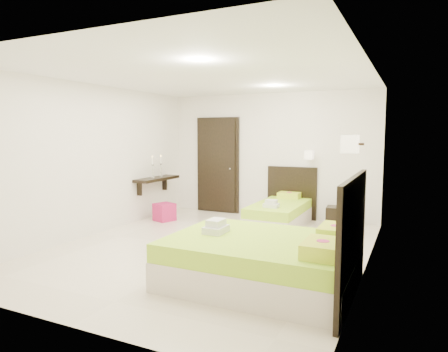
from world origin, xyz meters
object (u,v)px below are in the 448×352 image
at_px(bed_single, 281,212).
at_px(bed_double, 267,259).
at_px(ottoman, 164,212).
at_px(nightstand, 338,217).

xyz_separation_m(bed_single, bed_double, (0.77, -2.97, 0.05)).
relative_size(bed_single, bed_double, 0.82).
distance_m(bed_single, bed_double, 3.07).
distance_m(bed_double, ottoman, 3.88).
distance_m(bed_single, ottoman, 2.34).
bearing_deg(ottoman, bed_double, -38.26).
height_order(bed_double, nightstand, bed_double).
xyz_separation_m(nightstand, ottoman, (-3.27, -0.98, -0.01)).
bearing_deg(bed_double, ottoman, 141.74).
bearing_deg(ottoman, bed_single, 14.11).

